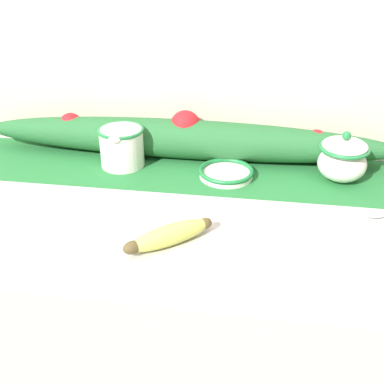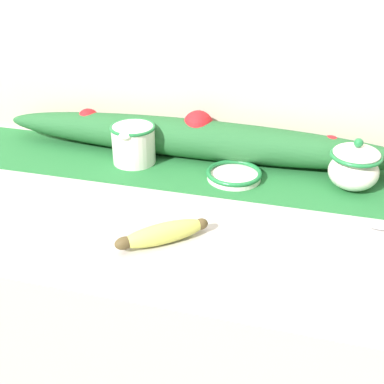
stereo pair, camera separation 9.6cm
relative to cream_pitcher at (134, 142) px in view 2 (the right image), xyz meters
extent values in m
cube|color=#B7B2AD|center=(0.14, -0.17, -0.49)|extent=(1.58, 0.60, 0.87)
cube|color=beige|center=(0.14, 0.15, 0.27)|extent=(2.38, 0.04, 2.40)
cube|color=#236B33|center=(0.14, 0.00, -0.05)|extent=(1.46, 0.23, 0.00)
cylinder|color=white|center=(0.00, 0.00, 0.00)|extent=(0.10, 0.10, 0.09)
torus|color=#1E7038|center=(0.00, 0.00, 0.04)|extent=(0.11, 0.11, 0.01)
torus|color=white|center=(0.00, 0.06, 0.00)|extent=(0.05, 0.01, 0.05)
ellipsoid|color=white|center=(0.00, -0.05, 0.04)|extent=(0.03, 0.02, 0.02)
ellipsoid|color=white|center=(0.51, 0.00, -0.01)|extent=(0.11, 0.11, 0.08)
torus|color=#1E7038|center=(0.51, 0.00, 0.03)|extent=(0.11, 0.11, 0.01)
ellipsoid|color=white|center=(0.51, 0.00, 0.03)|extent=(0.10, 0.10, 0.03)
sphere|color=#1E7038|center=(0.51, 0.00, 0.06)|extent=(0.02, 0.02, 0.02)
cylinder|color=white|center=(0.25, -0.03, -0.05)|extent=(0.12, 0.12, 0.01)
torus|color=#1E7038|center=(0.25, -0.03, -0.04)|extent=(0.13, 0.13, 0.01)
ellipsoid|color=#CCD156|center=(0.18, -0.31, -0.03)|extent=(0.15, 0.13, 0.04)
ellipsoid|color=brown|center=(0.12, -0.35, -0.03)|extent=(0.04, 0.04, 0.02)
ellipsoid|color=brown|center=(0.23, -0.26, -0.03)|extent=(0.04, 0.03, 0.02)
cube|color=#B7B7BC|center=(0.48, -0.17, -0.05)|extent=(0.14, 0.04, 0.00)
ellipsoid|color=#B7B7BC|center=(0.57, -0.15, -0.05)|extent=(0.05, 0.04, 0.01)
ellipsoid|color=#235B2D|center=(0.14, 0.07, 0.00)|extent=(1.04, 0.11, 0.10)
sphere|color=red|center=(-0.15, 0.08, 0.02)|extent=(0.06, 0.06, 0.06)
sphere|color=red|center=(0.14, 0.08, 0.03)|extent=(0.08, 0.08, 0.08)
sphere|color=red|center=(0.46, 0.07, 0.01)|extent=(0.05, 0.05, 0.05)
camera|label=1|loc=(0.32, -1.02, 0.46)|focal=45.00mm
camera|label=2|loc=(0.42, -1.00, 0.46)|focal=45.00mm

